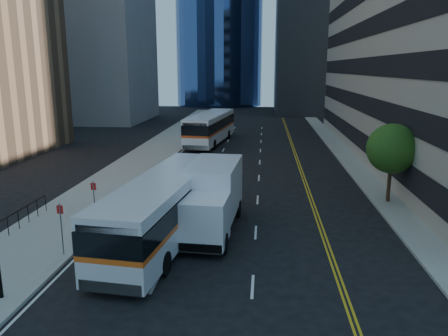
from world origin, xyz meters
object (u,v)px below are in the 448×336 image
at_px(bus_rear, 211,127).
at_px(box_truck, 211,197).
at_px(bus_front, 165,206).
at_px(street_tree, 392,149).

relative_size(bus_rear, box_truck, 1.80).
bearing_deg(bus_rear, box_truck, -75.93).
bearing_deg(bus_rear, bus_front, -80.47).
bearing_deg(bus_front, bus_rear, 98.88).
bearing_deg(street_tree, box_truck, -151.55).
height_order(street_tree, bus_front, street_tree).
distance_m(street_tree, box_truck, 12.56).
relative_size(street_tree, box_truck, 0.67).
xyz_separation_m(street_tree, bus_front, (-13.12, -7.39, -1.84)).
distance_m(bus_front, box_truck, 2.63).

